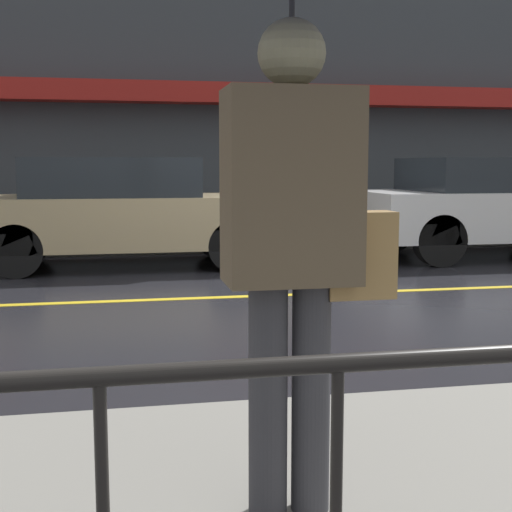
{
  "coord_description": "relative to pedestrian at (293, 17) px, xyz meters",
  "views": [
    {
      "loc": [
        -1.47,
        -7.14,
        1.36
      ],
      "look_at": [
        -0.61,
        -2.85,
        0.8
      ],
      "focal_mm": 50.0,
      "sensor_mm": 36.0,
      "label": 1
    }
  ],
  "objects": [
    {
      "name": "building_storefront",
      "position": [
        0.88,
        10.73,
        1.27
      ],
      "size": [
        28.0,
        0.85,
        6.28
      ],
      "color": "#383D42",
      "rests_on": "ground_plane"
    },
    {
      "name": "ground_plane",
      "position": [
        0.88,
        4.81,
        -1.84
      ],
      "size": [
        80.0,
        80.0,
        0.0
      ],
      "primitive_type": "plane",
      "color": "black"
    },
    {
      "name": "pedestrian",
      "position": [
        0.0,
        0.0,
        0.0
      ],
      "size": [
        1.1,
        1.1,
        2.12
      ],
      "rotation": [
        0.0,
        0.0,
        3.14
      ],
      "color": "#333338",
      "rests_on": "sidewalk_near"
    },
    {
      "name": "sidewalk_far",
      "position": [
        0.88,
        9.51,
        -1.77
      ],
      "size": [
        28.0,
        2.18,
        0.14
      ],
      "color": "gray",
      "rests_on": "ground_plane"
    },
    {
      "name": "car_white",
      "position": [
        4.84,
        7.31,
        -1.08
      ],
      "size": [
        3.92,
        1.93,
        1.45
      ],
      "color": "silver",
      "rests_on": "ground_plane"
    },
    {
      "name": "car_tan",
      "position": [
        -0.48,
        7.31,
        -1.09
      ],
      "size": [
        4.27,
        1.71,
        1.45
      ],
      "color": "tan",
      "rests_on": "ground_plane"
    },
    {
      "name": "lane_marking",
      "position": [
        0.88,
        4.81,
        -1.83
      ],
      "size": [
        25.2,
        0.12,
        0.01
      ],
      "color": "gold",
      "rests_on": "ground_plane"
    }
  ]
}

